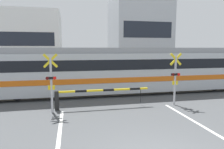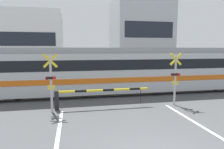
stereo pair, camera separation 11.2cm
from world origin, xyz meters
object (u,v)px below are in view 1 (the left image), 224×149
(crossing_barrier_near, at_px, (87,94))
(crossing_barrier_far, at_px, (117,76))
(crossing_signal_right, at_px, (175,77))
(commuter_train, at_px, (123,69))
(crossing_signal_left, at_px, (51,81))
(pedestrian, at_px, (86,70))

(crossing_barrier_near, height_order, crossing_barrier_far, same)
(crossing_barrier_near, bearing_deg, crossing_signal_right, -4.08)
(crossing_barrier_far, height_order, crossing_signal_right, crossing_signal_right)
(commuter_train, relative_size, crossing_signal_right, 7.62)
(crossing_signal_left, xyz_separation_m, crossing_signal_right, (6.43, 0.00, 0.00))
(crossing_signal_left, relative_size, pedestrian, 1.70)
(crossing_barrier_far, distance_m, pedestrian, 4.18)
(crossing_signal_left, bearing_deg, crossing_barrier_near, 11.37)
(crossing_barrier_near, height_order, pedestrian, pedestrian)
(crossing_signal_left, height_order, pedestrian, crossing_signal_left)
(crossing_barrier_near, height_order, crossing_signal_right, crossing_signal_right)
(commuter_train, relative_size, crossing_barrier_far, 4.43)
(pedestrian, bearing_deg, commuter_train, -71.98)
(crossing_barrier_near, xyz_separation_m, crossing_barrier_far, (3.07, 6.15, 0.00))
(commuter_train, height_order, crossing_barrier_near, commuter_train)
(pedestrian, bearing_deg, crossing_signal_left, -103.50)
(crossing_signal_left, bearing_deg, commuter_train, 38.03)
(commuter_train, height_order, crossing_signal_left, commuter_train)
(crossing_barrier_far, bearing_deg, pedestrian, 124.52)
(crossing_signal_left, height_order, crossing_signal_right, same)
(crossing_barrier_near, bearing_deg, crossing_barrier_far, 63.50)
(crossing_signal_right, bearing_deg, pedestrian, 112.19)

